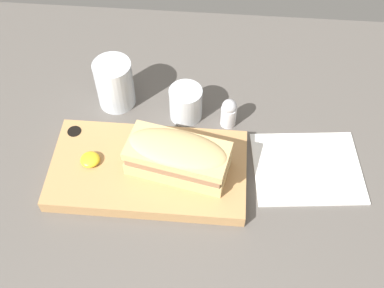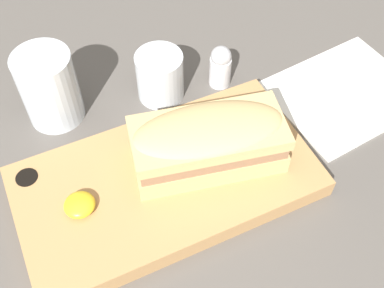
{
  "view_description": "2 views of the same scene",
  "coord_description": "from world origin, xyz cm",
  "px_view_note": "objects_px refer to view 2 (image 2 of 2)",
  "views": [
    {
      "loc": [
        13.32,
        -49.6,
        78.7
      ],
      "look_at": [
        9.06,
        1.64,
        10.23
      ],
      "focal_mm": 45.0,
      "sensor_mm": 36.0,
      "label": 1
    },
    {
      "loc": [
        -9.9,
        -30.88,
        53.95
      ],
      "look_at": [
        4.75,
        0.52,
        8.39
      ],
      "focal_mm": 45.0,
      "sensor_mm": 36.0,
      "label": 2
    }
  ],
  "objects_px": {
    "napkin": "(345,93)",
    "salt_shaker": "(220,66)",
    "wine_glass": "(160,77)",
    "serving_board": "(166,182)",
    "sandwich": "(208,141)",
    "water_glass": "(51,91)"
  },
  "relations": [
    {
      "from": "wine_glass",
      "to": "sandwich",
      "type": "bearing_deg",
      "value": -90.03
    },
    {
      "from": "water_glass",
      "to": "wine_glass",
      "type": "bearing_deg",
      "value": -9.83
    },
    {
      "from": "sandwich",
      "to": "salt_shaker",
      "type": "height_order",
      "value": "sandwich"
    },
    {
      "from": "sandwich",
      "to": "wine_glass",
      "type": "distance_m",
      "value": 0.16
    },
    {
      "from": "wine_glass",
      "to": "salt_shaker",
      "type": "relative_size",
      "value": 1.07
    },
    {
      "from": "water_glass",
      "to": "napkin",
      "type": "bearing_deg",
      "value": -19.76
    },
    {
      "from": "water_glass",
      "to": "serving_board",
      "type": "bearing_deg",
      "value": -63.09
    },
    {
      "from": "serving_board",
      "to": "sandwich",
      "type": "xyz_separation_m",
      "value": [
        0.06,
        0.0,
        0.05
      ]
    },
    {
      "from": "napkin",
      "to": "salt_shaker",
      "type": "height_order",
      "value": "salt_shaker"
    },
    {
      "from": "salt_shaker",
      "to": "serving_board",
      "type": "bearing_deg",
      "value": -136.51
    },
    {
      "from": "water_glass",
      "to": "salt_shaker",
      "type": "relative_size",
      "value": 1.58
    },
    {
      "from": "wine_glass",
      "to": "serving_board",
      "type": "bearing_deg",
      "value": -110.44
    },
    {
      "from": "sandwich",
      "to": "salt_shaker",
      "type": "xyz_separation_m",
      "value": [
        0.09,
        0.14,
        -0.03
      ]
    },
    {
      "from": "water_glass",
      "to": "wine_glass",
      "type": "height_order",
      "value": "water_glass"
    },
    {
      "from": "serving_board",
      "to": "sandwich",
      "type": "relative_size",
      "value": 1.87
    },
    {
      "from": "water_glass",
      "to": "napkin",
      "type": "xyz_separation_m",
      "value": [
        0.39,
        -0.14,
        -0.04
      ]
    },
    {
      "from": "serving_board",
      "to": "water_glass",
      "type": "height_order",
      "value": "water_glass"
    },
    {
      "from": "water_glass",
      "to": "salt_shaker",
      "type": "xyz_separation_m",
      "value": [
        0.24,
        -0.04,
        -0.01
      ]
    },
    {
      "from": "sandwich",
      "to": "salt_shaker",
      "type": "distance_m",
      "value": 0.17
    },
    {
      "from": "sandwich",
      "to": "napkin",
      "type": "relative_size",
      "value": 0.89
    },
    {
      "from": "sandwich",
      "to": "salt_shaker",
      "type": "bearing_deg",
      "value": 57.28
    },
    {
      "from": "wine_glass",
      "to": "napkin",
      "type": "bearing_deg",
      "value": -25.29
    }
  ]
}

